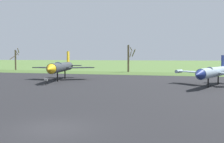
# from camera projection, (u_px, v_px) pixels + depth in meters

# --- Properties ---
(ground_plane) EXTENTS (600.00, 600.00, 0.00)m
(ground_plane) POSITION_uv_depth(u_px,v_px,m) (51.00, 129.00, 14.15)
(ground_plane) COLOR #4C6B33
(asphalt_apron) EXTENTS (95.40, 53.08, 0.05)m
(asphalt_apron) POSITION_uv_depth(u_px,v_px,m) (126.00, 92.00, 29.37)
(asphalt_apron) COLOR black
(asphalt_apron) RESTS_ON ground
(grass_verge_strip) EXTENTS (155.40, 12.00, 0.06)m
(grass_verge_strip) POSITION_uv_depth(u_px,v_px,m) (162.00, 74.00, 60.45)
(grass_verge_strip) COLOR #415C29
(grass_verge_strip) RESTS_ON ground
(jet_fighter_rear_center) EXTENTS (9.99, 15.11, 4.76)m
(jet_fighter_rear_center) POSITION_uv_depth(u_px,v_px,m) (61.00, 67.00, 43.64)
(jet_fighter_rear_center) COLOR #33383D
(jet_fighter_rear_center) RESTS_ON ground
(info_placard_rear_center) EXTENTS (0.52, 0.31, 0.98)m
(info_placard_rear_center) POSITION_uv_depth(u_px,v_px,m) (46.00, 81.00, 35.67)
(info_placard_rear_center) COLOR black
(info_placard_rear_center) RESTS_ON ground
(jet_fighter_rear_left) EXTENTS (10.96, 12.90, 4.00)m
(jet_fighter_rear_left) POSITION_uv_depth(u_px,v_px,m) (213.00, 72.00, 34.66)
(jet_fighter_rear_left) COLOR #8EA3B2
(jet_fighter_rear_left) RESTS_ON ground
(bare_tree_far_left) EXTENTS (2.84, 2.38, 6.35)m
(bare_tree_far_left) POSITION_uv_depth(u_px,v_px,m) (16.00, 59.00, 79.41)
(bare_tree_far_left) COLOR brown
(bare_tree_far_left) RESTS_ON ground
(bare_tree_left_of_center) EXTENTS (2.20, 2.78, 6.73)m
(bare_tree_left_of_center) POSITION_uv_depth(u_px,v_px,m) (129.00, 58.00, 68.06)
(bare_tree_left_of_center) COLOR brown
(bare_tree_left_of_center) RESTS_ON ground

